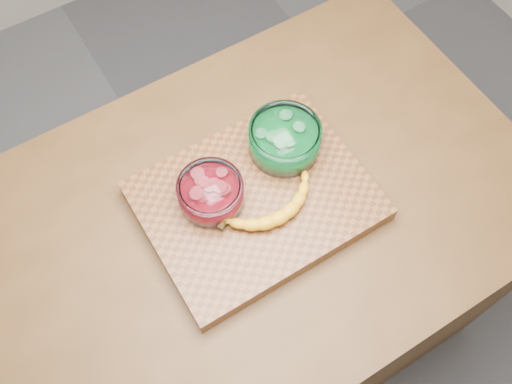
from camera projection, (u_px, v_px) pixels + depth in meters
ground at (256, 320)px, 1.98m from camera, size 3.50×3.50×0.00m
counter at (256, 277)px, 1.58m from camera, size 1.20×0.80×0.90m
cutting_board at (256, 201)px, 1.17m from camera, size 0.45×0.35×0.04m
bowl_red at (211, 193)px, 1.12m from camera, size 0.13×0.13×0.06m
bowl_green at (285, 139)px, 1.17m from camera, size 0.15×0.15×0.07m
banana at (273, 207)px, 1.12m from camera, size 0.24×0.11×0.03m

